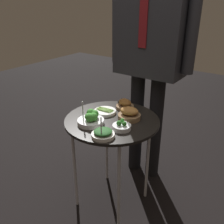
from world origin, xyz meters
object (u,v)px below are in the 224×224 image
at_px(bowl_asparagus_front_center, 105,111).
at_px(bowl_broccoli_near_rim, 91,119).
at_px(bowl_spinach_back_right, 103,133).
at_px(bowl_roast_back_left, 125,105).
at_px(serving_cart, 112,127).
at_px(waiter_figure, 151,40).
at_px(bowl_broccoli_mid_left, 122,126).
at_px(bowl_roast_front_right, 129,114).

distance_m(bowl_asparagus_front_center, bowl_broccoli_near_rim, 0.18).
height_order(bowl_spinach_back_right, bowl_broccoli_near_rim, bowl_broccoli_near_rim).
bearing_deg(bowl_broccoli_near_rim, bowl_roast_back_left, 82.75).
xyz_separation_m(serving_cart, waiter_figure, (0.01, 0.46, 0.49)).
relative_size(serving_cart, bowl_broccoli_mid_left, 6.15).
distance_m(serving_cart, bowl_asparagus_front_center, 0.12).
xyz_separation_m(bowl_spinach_back_right, waiter_figure, (-0.09, 0.68, 0.42)).
relative_size(bowl_broccoli_mid_left, bowl_broccoli_near_rim, 0.67).
distance_m(bowl_broccoli_mid_left, waiter_figure, 0.70).
distance_m(serving_cart, bowl_roast_back_left, 0.21).
xyz_separation_m(bowl_roast_front_right, bowl_broccoli_near_rim, (-0.15, -0.20, 0.00)).
relative_size(bowl_asparagus_front_center, bowl_broccoli_mid_left, 1.33).
height_order(serving_cart, waiter_figure, waiter_figure).
height_order(bowl_broccoli_mid_left, waiter_figure, waiter_figure).
xyz_separation_m(bowl_asparagus_front_center, bowl_roast_back_left, (0.07, 0.14, 0.02)).
bearing_deg(bowl_roast_back_left, bowl_broccoli_near_rim, -97.25).
distance_m(serving_cart, bowl_spinach_back_right, 0.24).
relative_size(bowl_roast_front_right, waiter_figure, 0.08).
bearing_deg(serving_cart, bowl_asparagus_front_center, 153.00).
bearing_deg(waiter_figure, serving_cart, -90.70).
relative_size(serving_cart, bowl_spinach_back_right, 4.92).
height_order(serving_cart, bowl_roast_front_right, bowl_roast_front_right).
distance_m(bowl_roast_front_right, bowl_broccoli_mid_left, 0.15).
bearing_deg(bowl_roast_back_left, waiter_figure, 83.38).
bearing_deg(bowl_broccoli_mid_left, serving_cart, 148.55).
height_order(serving_cart, bowl_broccoli_near_rim, bowl_broccoli_near_rim).
xyz_separation_m(bowl_roast_front_right, bowl_roast_back_left, (-0.11, 0.12, -0.00)).
height_order(bowl_broccoli_mid_left, bowl_roast_back_left, bowl_roast_back_left).
distance_m(serving_cart, bowl_broccoli_mid_left, 0.17).
distance_m(bowl_roast_front_right, waiter_figure, 0.57).
relative_size(serving_cart, bowl_broccoli_near_rim, 4.14).
distance_m(bowl_spinach_back_right, bowl_broccoli_near_rim, 0.18).
distance_m(bowl_spinach_back_right, bowl_roast_back_left, 0.42).
bearing_deg(bowl_asparagus_front_center, bowl_roast_back_left, 65.06).
distance_m(bowl_roast_back_left, waiter_figure, 0.49).
bearing_deg(bowl_asparagus_front_center, bowl_broccoli_near_rim, -81.43).
bearing_deg(bowl_broccoli_near_rim, bowl_broccoli_mid_left, 14.90).
bearing_deg(serving_cart, waiter_figure, 89.30).
height_order(bowl_roast_front_right, waiter_figure, waiter_figure).
xyz_separation_m(serving_cart, bowl_broccoli_mid_left, (0.13, -0.08, 0.07)).
distance_m(bowl_spinach_back_right, waiter_figure, 0.80).
bearing_deg(bowl_asparagus_front_center, waiter_figure, 76.63).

